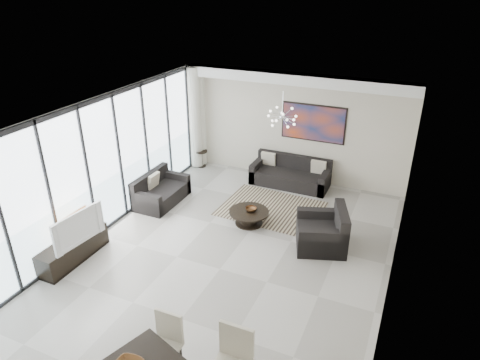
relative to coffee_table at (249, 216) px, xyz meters
The scene contains 16 objects.
room_shell 2.26m from the coffee_table, 71.15° to the right, with size 6.00×9.00×2.90m.
window_wall 3.49m from the coffee_table, 146.93° to the right, with size 0.37×8.95×2.90m.
soffit 3.63m from the coffee_table, 86.80° to the left, with size 5.98×0.40×0.26m, color white.
painting 3.14m from the coffee_table, 76.65° to the left, with size 1.68×0.04×0.98m, color #BA4119.
chandelier 2.34m from the coffee_table, 58.93° to the left, with size 0.66×0.66×0.71m.
rug 0.88m from the coffee_table, 74.20° to the left, with size 2.33×1.79×0.01m, color black.
coffee_table is the anchor object (origin of this frame).
bowl_coffee 0.18m from the coffee_table, 45.28° to the left, with size 0.25×0.25×0.08m, color brown.
sofa_main 2.31m from the coffee_table, 84.19° to the left, with size 2.04×0.84×0.74m.
loveseat 2.40m from the coffee_table, behind, with size 0.82×1.45×0.73m.
armchair 1.75m from the coffee_table, ahead, with size 1.25×1.29×0.86m.
side_table 3.46m from the coffee_table, 136.48° to the left, with size 0.36×0.36×0.49m.
tv_console 3.73m from the coffee_table, 134.66° to the right, with size 0.43×1.53×0.48m, color black.
television 3.67m from the coffee_table, 132.78° to the right, with size 1.14×0.15×0.66m, color gray.
dining_chair_nw 4.13m from the coffee_table, 83.49° to the right, with size 0.43×0.43×0.92m.
dining_chair_ne 4.34m from the coffee_table, 70.00° to the right, with size 0.49×0.49×1.05m.
Camera 1 is at (3.04, -5.91, 5.10)m, focal length 32.00 mm.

